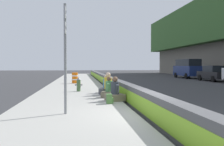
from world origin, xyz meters
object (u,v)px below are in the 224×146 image
at_px(seated_person_foreground, 115,93).
at_px(parked_car_midline, 188,68).
at_px(seated_person_rear, 108,88).
at_px(seated_person_middle, 109,91).
at_px(backpack, 109,99).
at_px(parked_car_fourth, 214,73).
at_px(seated_person_far, 106,87).
at_px(construction_barrel, 75,78).
at_px(fire_hydrant, 79,84).
at_px(route_sign_post, 65,51).

relative_size(seated_person_foreground, parked_car_midline, 0.21).
bearing_deg(seated_person_rear, seated_person_middle, 175.93).
height_order(backpack, parked_car_fourth, parked_car_fourth).
height_order(seated_person_foreground, seated_person_far, seated_person_foreground).
relative_size(seated_person_far, backpack, 2.60).
bearing_deg(seated_person_far, construction_barrel, 13.40).
bearing_deg(seated_person_foreground, seated_person_rear, 1.32).
relative_size(fire_hydrant, construction_barrel, 0.93).
bearing_deg(parked_car_fourth, seated_person_middle, 135.22).
distance_m(route_sign_post, seated_person_far, 6.58).
bearing_deg(seated_person_far, route_sign_post, 161.66).
relative_size(seated_person_foreground, seated_person_rear, 0.90).
xyz_separation_m(route_sign_post, seated_person_middle, (3.99, -1.92, -1.74)).
xyz_separation_m(route_sign_post, parked_car_fourth, (17.22, -15.05, -1.35)).
height_order(seated_person_middle, seated_person_far, seated_person_middle).
xyz_separation_m(seated_person_middle, backpack, (-1.99, 0.23, -0.13)).
xyz_separation_m(route_sign_post, seated_person_rear, (5.08, -2.00, -1.69)).
height_order(backpack, construction_barrel, construction_barrel).
distance_m(seated_person_foreground, parked_car_midline, 24.52).
bearing_deg(seated_person_rear, construction_barrel, 12.05).
relative_size(fire_hydrant, seated_person_foreground, 0.81).
relative_size(fire_hydrant, seated_person_middle, 0.84).
bearing_deg(parked_car_midline, seated_person_far, 143.70).
height_order(route_sign_post, seated_person_rear, route_sign_post).
height_order(seated_person_foreground, parked_car_fourth, parked_car_fourth).
bearing_deg(construction_barrel, route_sign_post, 179.73).
bearing_deg(seated_person_far, seated_person_foreground, -179.06).
distance_m(seated_person_rear, seated_person_far, 0.94).
xyz_separation_m(seated_person_middle, parked_car_midline, (19.65, -13.02, 0.89)).
bearing_deg(construction_barrel, parked_car_midline, -57.38).
height_order(fire_hydrant, seated_person_foreground, seated_person_foreground).
height_order(route_sign_post, parked_car_midline, route_sign_post).
bearing_deg(seated_person_middle, fire_hydrant, 25.98).
bearing_deg(seated_person_rear, parked_car_midline, -34.90).
relative_size(seated_person_foreground, seated_person_far, 1.05).
height_order(seated_person_rear, backpack, seated_person_rear).
height_order(fire_hydrant, seated_person_far, seated_person_far).
bearing_deg(route_sign_post, seated_person_far, -18.34).
xyz_separation_m(seated_person_middle, seated_person_rear, (1.09, -0.08, 0.05)).
bearing_deg(route_sign_post, seated_person_foreground, -36.19).
distance_m(seated_person_foreground, construction_barrel, 11.49).
relative_size(seated_person_middle, construction_barrel, 1.10).
height_order(fire_hydrant, seated_person_middle, seated_person_middle).
height_order(seated_person_rear, seated_person_far, seated_person_rear).
height_order(route_sign_post, seated_person_far, route_sign_post).
relative_size(seated_person_far, parked_car_midline, 0.20).
distance_m(fire_hydrant, construction_barrel, 7.04).
xyz_separation_m(seated_person_rear, seated_person_far, (0.94, 0.00, -0.05)).
xyz_separation_m(seated_person_rear, parked_car_midline, (18.56, -12.95, 0.84)).
distance_m(fire_hydrant, parked_car_fourth, 17.81).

